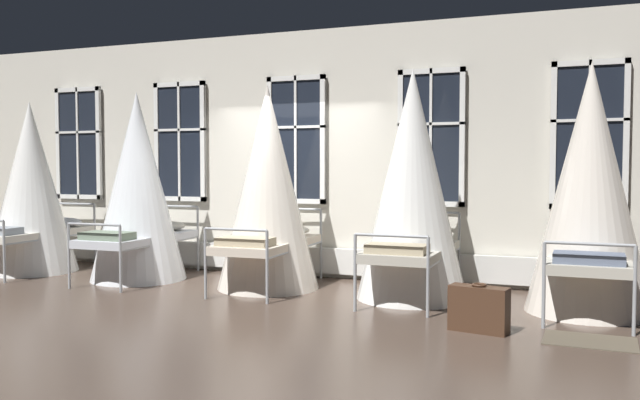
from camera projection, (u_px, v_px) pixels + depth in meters
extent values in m
plane|color=#4C3D33|center=(257.00, 291.00, 8.45)|extent=(24.76, 24.76, 0.00)
cube|color=beige|center=(299.00, 154.00, 9.65)|extent=(13.38, 0.10, 3.54)
cube|color=black|center=(78.00, 143.00, 10.94)|extent=(0.90, 0.02, 1.84)
cube|color=silver|center=(79.00, 197.00, 10.99)|extent=(0.90, 0.06, 0.07)
cube|color=silver|center=(77.00, 90.00, 10.90)|extent=(0.90, 0.06, 0.07)
cube|color=silver|center=(59.00, 144.00, 11.09)|extent=(0.07, 0.06, 1.84)
cube|color=silver|center=(99.00, 143.00, 10.79)|extent=(0.07, 0.06, 1.84)
cube|color=silver|center=(78.00, 143.00, 10.94)|extent=(0.04, 0.06, 1.84)
cube|color=silver|center=(78.00, 132.00, 10.93)|extent=(0.90, 0.06, 0.04)
cube|color=black|center=(180.00, 142.00, 10.24)|extent=(0.90, 0.02, 1.84)
cube|color=silver|center=(180.00, 199.00, 10.28)|extent=(0.90, 0.06, 0.07)
cube|color=silver|center=(179.00, 84.00, 10.19)|extent=(0.90, 0.06, 0.07)
cube|color=silver|center=(157.00, 142.00, 10.39)|extent=(0.07, 0.06, 1.84)
cube|color=silver|center=(203.00, 141.00, 10.09)|extent=(0.07, 0.06, 1.84)
cube|color=silver|center=(180.00, 142.00, 10.24)|extent=(0.04, 0.06, 1.84)
cube|color=silver|center=(180.00, 130.00, 10.23)|extent=(0.90, 0.06, 0.04)
cube|color=black|center=(296.00, 140.00, 9.53)|extent=(0.90, 0.02, 1.84)
cube|color=silver|center=(296.00, 201.00, 9.58)|extent=(0.90, 0.06, 0.07)
cube|color=silver|center=(296.00, 78.00, 9.49)|extent=(0.90, 0.06, 0.07)
cube|color=silver|center=(270.00, 140.00, 9.68)|extent=(0.07, 0.06, 1.84)
cube|color=silver|center=(323.00, 139.00, 9.38)|extent=(0.07, 0.06, 1.84)
cube|color=silver|center=(296.00, 140.00, 9.53)|extent=(0.04, 0.06, 1.84)
cube|color=silver|center=(296.00, 127.00, 9.52)|extent=(0.90, 0.06, 0.04)
cube|color=black|center=(431.00, 138.00, 8.83)|extent=(0.90, 0.02, 1.84)
cube|color=silver|center=(430.00, 204.00, 8.87)|extent=(0.90, 0.06, 0.07)
cube|color=silver|center=(431.00, 71.00, 8.78)|extent=(0.90, 0.06, 0.07)
cube|color=silver|center=(400.00, 138.00, 8.98)|extent=(0.07, 0.06, 1.84)
cube|color=silver|center=(462.00, 137.00, 8.68)|extent=(0.07, 0.06, 1.84)
cube|color=silver|center=(431.00, 138.00, 8.83)|extent=(0.04, 0.06, 1.84)
cube|color=silver|center=(431.00, 124.00, 8.82)|extent=(0.90, 0.06, 0.04)
cube|color=black|center=(589.00, 135.00, 8.12)|extent=(0.90, 0.02, 1.84)
cube|color=silver|center=(588.00, 207.00, 8.17)|extent=(0.90, 0.06, 0.07)
cube|color=silver|center=(591.00, 63.00, 8.08)|extent=(0.90, 0.06, 0.07)
cube|color=silver|center=(553.00, 136.00, 8.27)|extent=(0.07, 0.06, 1.84)
cube|color=silver|center=(626.00, 135.00, 7.97)|extent=(0.07, 0.06, 1.84)
cube|color=silver|center=(589.00, 135.00, 8.12)|extent=(0.04, 0.06, 1.84)
cube|color=silver|center=(589.00, 120.00, 8.12)|extent=(0.90, 0.06, 0.04)
cube|color=silver|center=(296.00, 259.00, 9.60)|extent=(8.44, 0.10, 0.36)
cylinder|color=#9EA3A8|center=(55.00, 233.00, 11.03)|extent=(0.04, 0.04, 0.98)
cylinder|color=#9EA3A8|center=(95.00, 234.00, 10.75)|extent=(0.04, 0.04, 0.98)
cylinder|color=#9EA3A8|center=(4.00, 252.00, 9.01)|extent=(0.04, 0.04, 0.85)
cylinder|color=#9EA3A8|center=(11.00, 236.00, 10.15)|extent=(0.07, 1.86, 0.03)
cylinder|color=#9EA3A8|center=(53.00, 238.00, 9.87)|extent=(0.07, 1.86, 0.03)
cylinder|color=#9EA3A8|center=(74.00, 204.00, 10.86)|extent=(0.81, 0.05, 0.03)
cube|color=silver|center=(32.00, 233.00, 10.01)|extent=(0.86, 1.90, 0.11)
ellipsoid|color=silver|center=(64.00, 222.00, 10.65)|extent=(0.63, 0.41, 0.14)
cone|color=white|center=(31.00, 187.00, 9.97)|extent=(1.33, 1.33, 2.57)
cylinder|color=#9EA3A8|center=(153.00, 237.00, 10.34)|extent=(0.04, 0.04, 0.98)
cylinder|color=#9EA3A8|center=(198.00, 239.00, 10.06)|extent=(0.04, 0.04, 0.98)
cylinder|color=#9EA3A8|center=(69.00, 256.00, 8.60)|extent=(0.04, 0.04, 0.85)
cylinder|color=#9EA3A8|center=(120.00, 259.00, 8.32)|extent=(0.04, 0.04, 0.85)
cylinder|color=#9EA3A8|center=(115.00, 241.00, 9.46)|extent=(0.05, 1.86, 0.03)
cylinder|color=#9EA3A8|center=(163.00, 243.00, 9.18)|extent=(0.05, 1.86, 0.03)
cylinder|color=#9EA3A8|center=(175.00, 206.00, 10.17)|extent=(0.81, 0.04, 0.03)
cylinder|color=#9EA3A8|center=(94.00, 224.00, 8.43)|extent=(0.81, 0.04, 0.03)
cube|color=silver|center=(138.00, 238.00, 9.32)|extent=(0.85, 1.89, 0.11)
ellipsoid|color=#B7B2A3|center=(166.00, 226.00, 9.96)|extent=(0.62, 0.41, 0.14)
cube|color=slate|center=(107.00, 236.00, 8.69)|extent=(0.67, 0.37, 0.10)
cone|color=white|center=(138.00, 186.00, 9.28)|extent=(1.33, 1.33, 2.63)
cylinder|color=#9EA3A8|center=(269.00, 242.00, 9.66)|extent=(0.04, 0.04, 0.98)
cylinder|color=#9EA3A8|center=(321.00, 244.00, 9.39)|extent=(0.04, 0.04, 0.98)
cylinder|color=#9EA3A8|center=(205.00, 264.00, 7.91)|extent=(0.04, 0.04, 0.85)
cylinder|color=#9EA3A8|center=(267.00, 267.00, 7.64)|extent=(0.04, 0.04, 0.85)
cylinder|color=#9EA3A8|center=(240.00, 247.00, 8.78)|extent=(0.08, 1.86, 0.03)
cylinder|color=#9EA3A8|center=(297.00, 249.00, 8.51)|extent=(0.08, 1.86, 0.03)
cylinder|color=#9EA3A8|center=(294.00, 209.00, 9.50)|extent=(0.81, 0.05, 0.03)
cylinder|color=#9EA3A8|center=(235.00, 230.00, 7.75)|extent=(0.81, 0.05, 0.03)
cube|color=beige|center=(268.00, 244.00, 8.64)|extent=(0.88, 1.91, 0.11)
ellipsoid|color=#B7B2A3|center=(288.00, 230.00, 9.29)|extent=(0.63, 0.42, 0.14)
cube|color=tan|center=(245.00, 242.00, 8.00)|extent=(0.67, 0.38, 0.10)
cone|color=silver|center=(268.00, 187.00, 8.60)|extent=(1.33, 1.33, 2.64)
cylinder|color=#9EA3A8|center=(399.00, 248.00, 8.96)|extent=(0.04, 0.04, 0.98)
cylinder|color=#9EA3A8|center=(459.00, 250.00, 8.66)|extent=(0.04, 0.04, 0.98)
cylinder|color=#9EA3A8|center=(355.00, 273.00, 7.23)|extent=(0.04, 0.04, 0.85)
cylinder|color=#9EA3A8|center=(428.00, 277.00, 6.94)|extent=(0.04, 0.04, 0.85)
cylinder|color=#9EA3A8|center=(379.00, 254.00, 8.09)|extent=(0.05, 1.86, 0.03)
cylinder|color=#9EA3A8|center=(445.00, 257.00, 7.80)|extent=(0.05, 1.86, 0.03)
cylinder|color=#9EA3A8|center=(429.00, 212.00, 8.79)|extent=(0.81, 0.04, 0.03)
cylinder|color=#9EA3A8|center=(391.00, 236.00, 7.06)|extent=(0.81, 0.04, 0.03)
cube|color=#B7B2A3|center=(412.00, 251.00, 7.94)|extent=(0.85, 1.89, 0.11)
ellipsoid|color=beige|center=(425.00, 235.00, 8.58)|extent=(0.62, 0.41, 0.14)
cube|color=tan|center=(397.00, 249.00, 7.31)|extent=(0.67, 0.37, 0.10)
cone|color=white|center=(412.00, 184.00, 7.90)|extent=(1.33, 1.33, 2.76)
cylinder|color=#9EA3A8|center=(553.00, 255.00, 8.20)|extent=(0.04, 0.04, 0.98)
cylinder|color=#9EA3A8|center=(624.00, 259.00, 7.90)|extent=(0.04, 0.04, 0.98)
cylinder|color=#9EA3A8|center=(544.00, 285.00, 6.48)|extent=(0.04, 0.04, 0.85)
cylinder|color=#9EA3A8|center=(635.00, 291.00, 6.18)|extent=(0.04, 0.04, 0.85)
cylinder|color=#9EA3A8|center=(549.00, 263.00, 7.34)|extent=(0.06, 1.86, 0.03)
cylinder|color=#9EA3A8|center=(629.00, 267.00, 7.04)|extent=(0.06, 1.86, 0.03)
cylinder|color=#9EA3A8|center=(589.00, 217.00, 8.03)|extent=(0.81, 0.04, 0.03)
cylinder|color=#9EA3A8|center=(589.00, 244.00, 6.31)|extent=(0.81, 0.04, 0.03)
cube|color=#B7B2A3|center=(588.00, 260.00, 7.18)|extent=(0.85, 1.90, 0.11)
ellipsoid|color=#B7B2A3|center=(588.00, 242.00, 7.82)|extent=(0.63, 0.41, 0.14)
cube|color=slate|center=(589.00, 258.00, 6.56)|extent=(0.67, 0.37, 0.10)
cone|color=silver|center=(590.00, 187.00, 7.14)|extent=(1.33, 1.33, 2.72)
cube|color=brown|center=(590.00, 341.00, 6.00)|extent=(0.82, 0.59, 0.01)
cube|color=#472D1E|center=(479.00, 309.00, 6.35)|extent=(0.59, 0.31, 0.44)
cube|color=tan|center=(482.00, 307.00, 6.44)|extent=(0.50, 0.11, 0.03)
torus|color=#472D1E|center=(479.00, 285.00, 6.34)|extent=(0.17, 0.17, 0.02)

